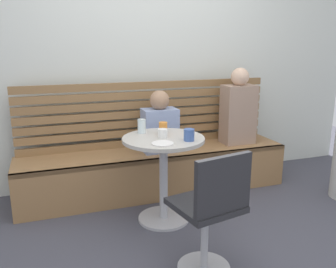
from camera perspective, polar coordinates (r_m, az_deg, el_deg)
ground at (r=2.74m, az=6.03°, el=-18.63°), size 8.00×8.00×0.00m
back_wall at (r=3.84m, az=-4.11°, el=13.73°), size 5.20×0.10×2.90m
booth_bench at (r=3.65m, az=-1.93°, el=-6.00°), size 2.70×0.52×0.44m
booth_backrest at (r=3.72m, az=-3.11°, el=3.31°), size 2.65×0.04×0.67m
cafe_table at (r=2.98m, az=-0.72°, el=-4.65°), size 0.68×0.68×0.74m
white_chair at (r=2.33m, az=6.97°, el=-11.92°), size 0.47×0.47×0.85m
person_adult at (r=3.86m, az=11.20°, el=3.84°), size 0.34×0.22×0.80m
person_child_left at (r=3.51m, az=-1.33°, el=1.45°), size 0.34×0.22×0.61m
cup_tumbler_orange at (r=3.02m, az=-0.79°, el=0.97°), size 0.07×0.07×0.10m
cup_ceramic_white at (r=2.91m, az=-0.86°, el=0.13°), size 0.08×0.08×0.07m
cup_mug_blue at (r=2.81m, az=3.39°, el=-0.13°), size 0.08×0.08×0.09m
cup_glass_tall at (r=3.06m, az=-4.23°, el=1.27°), size 0.07×0.07×0.12m
plate_small at (r=2.71m, az=-0.86°, el=-1.56°), size 0.17×0.17×0.01m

